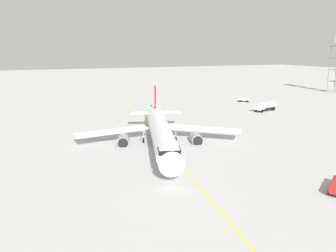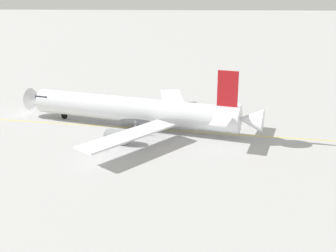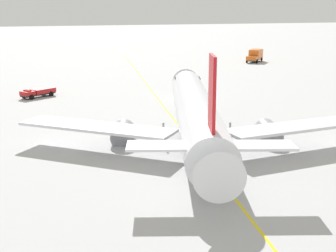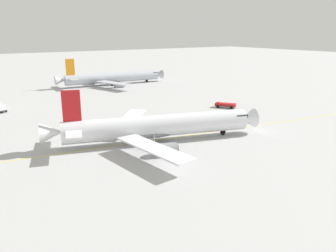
{
  "view_description": "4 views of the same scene",
  "coord_description": "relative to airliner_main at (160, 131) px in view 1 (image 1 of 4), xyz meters",
  "views": [
    {
      "loc": [
        22.59,
        59.2,
        19.39
      ],
      "look_at": [
        -1.31,
        2.05,
        4.74
      ],
      "focal_mm": 34.31,
      "sensor_mm": 36.0,
      "label": 1
    },
    {
      "loc": [
        -70.35,
        -10.37,
        23.69
      ],
      "look_at": [
        -16.51,
        -7.87,
        5.48
      ],
      "focal_mm": 46.31,
      "sensor_mm": 36.0,
      "label": 2
    },
    {
      "loc": [
        -19.45,
        -49.42,
        14.24
      ],
      "look_at": [
        -4.64,
        -2.93,
        2.15
      ],
      "focal_mm": 52.46,
      "sensor_mm": 36.0,
      "label": 3
    },
    {
      "loc": [
        52.09,
        -34.21,
        20.57
      ],
      "look_at": [
        2.83,
        -1.74,
        3.95
      ],
      "focal_mm": 36.17,
      "sensor_mm": 36.0,
      "label": 4
    }
  ],
  "objects": [
    {
      "name": "ground_plane",
      "position": [
        1.16,
        1.86,
        -2.83
      ],
      "size": [
        600.0,
        600.0,
        0.0
      ],
      "primitive_type": "plane",
      "color": "#B2B2B2"
    },
    {
      "name": "airliner_main",
      "position": [
        0.0,
        0.0,
        0.0
      ],
      "size": [
        35.29,
        41.4,
        11.11
      ],
      "rotation": [
        0.0,
        0.0,
        1.28
      ],
      "color": "white",
      "rests_on": "ground_plane"
    },
    {
      "name": "fuel_tanker_truck",
      "position": [
        -45.95,
        -22.21,
        -1.26
      ],
      "size": [
        9.11,
        4.33,
        2.87
      ],
      "rotation": [
        0.0,
        0.0,
        0.23
      ],
      "color": "#232326",
      "rests_on": "ground_plane"
    },
    {
      "name": "pushback_tug_truck",
      "position": [
        -50.77,
        -41.11,
        -2.03
      ],
      "size": [
        4.52,
        4.29,
        1.3
      ],
      "rotation": [
        0.0,
        0.0,
        2.44
      ],
      "color": "#232326",
      "rests_on": "ground_plane"
    },
    {
      "name": "taxiway_centreline",
      "position": [
        -0.13,
        3.2,
        -2.83
      ],
      "size": [
        26.0,
        176.2,
        0.01
      ],
      "rotation": [
        0.0,
        0.0,
        1.43
      ],
      "color": "yellow",
      "rests_on": "ground_plane"
    }
  ]
}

